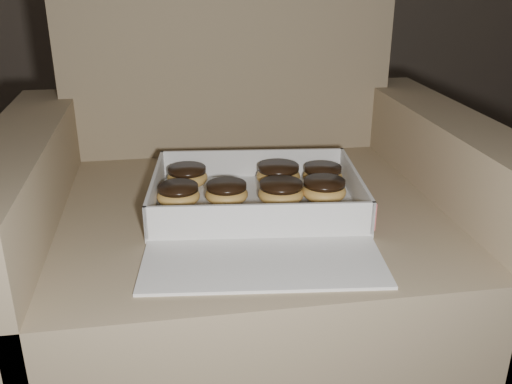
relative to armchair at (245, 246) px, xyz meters
name	(u,v)px	position (x,y,z in m)	size (l,w,h in m)	color
armchair	(245,246)	(0.00, 0.00, 0.00)	(0.92, 0.77, 0.96)	#937F5E
bakery_box	(259,208)	(0.01, -0.12, 0.14)	(0.41, 0.47, 0.06)	silver
donut_a	(227,193)	(-0.04, -0.08, 0.16)	(0.08, 0.08, 0.04)	#DFA34E
donut_b	(281,192)	(0.05, -0.10, 0.16)	(0.08, 0.08, 0.04)	#DFA34E
donut_c	(187,176)	(-0.11, 0.01, 0.16)	(0.08, 0.08, 0.04)	#DFA34E
donut_d	(324,190)	(0.13, -0.10, 0.16)	(0.08, 0.08, 0.04)	#DFA34E
donut_e	(323,175)	(0.15, -0.02, 0.16)	(0.08, 0.08, 0.04)	#DFA34E
donut_f	(178,195)	(-0.13, -0.08, 0.16)	(0.08, 0.08, 0.04)	#DFA34E
donut_g	(278,175)	(0.07, -0.01, 0.16)	(0.09, 0.09, 0.04)	#DFA34E
crumb_a	(212,225)	(-0.08, -0.17, 0.14)	(0.01, 0.01, 0.00)	black
crumb_b	(234,209)	(-0.04, -0.11, 0.14)	(0.01, 0.01, 0.00)	black
crumb_c	(319,228)	(0.09, -0.21, 0.14)	(0.01, 0.01, 0.00)	black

